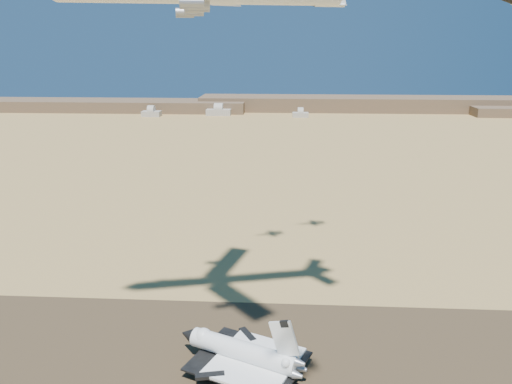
{
  "coord_description": "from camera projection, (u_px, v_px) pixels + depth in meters",
  "views": [
    {
      "loc": [
        21.93,
        -126.84,
        85.0
      ],
      "look_at": [
        14.0,
        8.0,
        44.68
      ],
      "focal_mm": 35.0,
      "sensor_mm": 36.0,
      "label": 1
    }
  ],
  "objects": [
    {
      "name": "ground",
      "position": [
        207.0,
        344.0,
        146.88
      ],
      "size": [
        1200.0,
        1200.0,
        0.0
      ],
      "primitive_type": "plane",
      "color": "tan",
      "rests_on": "ground"
    },
    {
      "name": "runway",
      "position": [
        207.0,
        344.0,
        146.87
      ],
      "size": [
        600.0,
        50.0,
        0.06
      ],
      "primitive_type": "cube",
      "color": "#493824",
      "rests_on": "ground"
    },
    {
      "name": "ridgeline",
      "position": [
        319.0,
        106.0,
        645.42
      ],
      "size": [
        960.0,
        90.0,
        18.0
      ],
      "color": "brown",
      "rests_on": "ground"
    },
    {
      "name": "hangars",
      "position": [
        215.0,
        112.0,
        606.75
      ],
      "size": [
        200.5,
        29.5,
        30.0
      ],
      "color": "#B6AFA1",
      "rests_on": "ground"
    },
    {
      "name": "shuttle",
      "position": [
        242.0,
        353.0,
        134.32
      ],
      "size": [
        37.97,
        32.08,
        18.48
      ],
      "rotation": [
        0.0,
        0.0,
        -0.41
      ],
      "color": "white",
      "rests_on": "runway"
    },
    {
      "name": "chase_jet_f",
      "position": [
        329.0,
        5.0,
        176.08
      ],
      "size": [
        13.78,
        7.97,
        3.5
      ],
      "rotation": [
        0.0,
        0.0,
        0.26
      ],
      "color": "white"
    }
  ]
}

